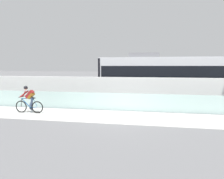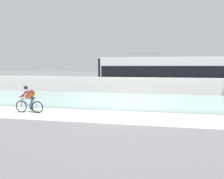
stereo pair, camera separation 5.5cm
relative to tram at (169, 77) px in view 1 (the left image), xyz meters
name	(u,v)px [view 1 (the left image)]	position (x,y,z in m)	size (l,w,h in m)	color
ground_plane	(120,117)	(-2.81, -6.85, -1.89)	(200.00, 200.00, 0.00)	slate
bike_path_deck	(120,117)	(-2.81, -6.85, -1.89)	(32.00, 3.20, 0.01)	beige
glass_parapet	(125,102)	(-2.81, -5.00, -1.35)	(32.00, 0.05, 1.08)	silver
concrete_barrier_wall	(128,92)	(-2.81, -3.20, -0.90)	(32.00, 0.36, 1.98)	silver
tram_rail_near	(132,100)	(-2.81, -0.72, -1.89)	(32.00, 0.08, 0.01)	#595654
tram_rail_far	(134,98)	(-2.81, 0.72, -1.89)	(32.00, 0.08, 0.01)	#595654
tram	(169,77)	(0.00, 0.00, 0.00)	(11.06, 2.54, 3.81)	silver
cyclist_on_bike	(29,100)	(-8.23, -6.85, -1.11)	(1.77, 0.58, 1.61)	black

